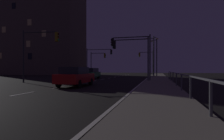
{
  "coord_description": "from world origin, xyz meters",
  "views": [
    {
      "loc": [
        7.39,
        -4.33,
        1.39
      ],
      "look_at": [
        -0.14,
        27.17,
        1.27
      ],
      "focal_mm": 30.7,
      "sensor_mm": 36.0,
      "label": 1
    }
  ],
  "objects_px": {
    "street_lamp_across_street": "(154,52)",
    "street_lamp_corner": "(152,53)",
    "traffic_light_mid_left": "(98,59)",
    "traffic_light_far_left": "(131,50)",
    "car": "(76,76)",
    "car_oncoming": "(90,73)",
    "traffic_light_far_center": "(132,48)",
    "traffic_light_far_right": "(98,56)",
    "building_distant": "(39,31)",
    "traffic_light_mid_right": "(39,45)",
    "street_lamp_median": "(156,54)",
    "traffic_light_near_right": "(147,58)"
  },
  "relations": [
    {
      "from": "traffic_light_near_right",
      "to": "traffic_light_far_right",
      "type": "xyz_separation_m",
      "value": [
        -9.18,
        -7.06,
        0.13
      ]
    },
    {
      "from": "car_oncoming",
      "to": "traffic_light_far_center",
      "type": "distance_m",
      "value": 7.77
    },
    {
      "from": "traffic_light_near_right",
      "to": "street_lamp_median",
      "type": "distance_m",
      "value": 7.58
    },
    {
      "from": "car",
      "to": "street_lamp_across_street",
      "type": "bearing_deg",
      "value": 75.84
    },
    {
      "from": "traffic_light_near_right",
      "to": "street_lamp_median",
      "type": "height_order",
      "value": "street_lamp_median"
    },
    {
      "from": "traffic_light_mid_left",
      "to": "car_oncoming",
      "type": "bearing_deg",
      "value": -76.62
    },
    {
      "from": "traffic_light_near_right",
      "to": "traffic_light_far_left",
      "type": "bearing_deg",
      "value": -91.41
    },
    {
      "from": "traffic_light_far_left",
      "to": "building_distant",
      "type": "relative_size",
      "value": 0.21
    },
    {
      "from": "car",
      "to": "street_lamp_median",
      "type": "distance_m",
      "value": 22.81
    },
    {
      "from": "car",
      "to": "car_oncoming",
      "type": "bearing_deg",
      "value": 104.1
    },
    {
      "from": "street_lamp_across_street",
      "to": "street_lamp_corner",
      "type": "relative_size",
      "value": 1.09
    },
    {
      "from": "car",
      "to": "street_lamp_across_street",
      "type": "xyz_separation_m",
      "value": [
        5.87,
        23.24,
        3.89
      ]
    },
    {
      "from": "car",
      "to": "traffic_light_mid_left",
      "type": "height_order",
      "value": "traffic_light_mid_left"
    },
    {
      "from": "traffic_light_far_center",
      "to": "street_lamp_median",
      "type": "height_order",
      "value": "street_lamp_median"
    },
    {
      "from": "car_oncoming",
      "to": "traffic_light_near_right",
      "type": "height_order",
      "value": "traffic_light_near_right"
    },
    {
      "from": "car",
      "to": "traffic_light_mid_right",
      "type": "relative_size",
      "value": 0.82
    },
    {
      "from": "traffic_light_near_right",
      "to": "traffic_light_mid_left",
      "type": "distance_m",
      "value": 11.03
    },
    {
      "from": "traffic_light_near_right",
      "to": "street_lamp_median",
      "type": "xyz_separation_m",
      "value": [
        2.03,
        -7.3,
        0.37
      ]
    },
    {
      "from": "traffic_light_far_right",
      "to": "building_distant",
      "type": "distance_m",
      "value": 22.6
    },
    {
      "from": "car",
      "to": "traffic_light_mid_left",
      "type": "bearing_deg",
      "value": 103.71
    },
    {
      "from": "traffic_light_mid_right",
      "to": "street_lamp_median",
      "type": "distance_m",
      "value": 22.0
    },
    {
      "from": "traffic_light_far_left",
      "to": "traffic_light_far_right",
      "type": "xyz_separation_m",
      "value": [
        -8.65,
        14.55,
        0.36
      ]
    },
    {
      "from": "traffic_light_mid_right",
      "to": "traffic_light_far_center",
      "type": "bearing_deg",
      "value": 29.39
    },
    {
      "from": "traffic_light_far_left",
      "to": "street_lamp_median",
      "type": "xyz_separation_m",
      "value": [
        2.56,
        14.32,
        0.6
      ]
    },
    {
      "from": "traffic_light_far_right",
      "to": "street_lamp_median",
      "type": "distance_m",
      "value": 11.22
    },
    {
      "from": "car",
      "to": "traffic_light_far_center",
      "type": "height_order",
      "value": "traffic_light_far_center"
    },
    {
      "from": "traffic_light_near_right",
      "to": "traffic_light_far_left",
      "type": "distance_m",
      "value": 21.63
    },
    {
      "from": "building_distant",
      "to": "street_lamp_across_street",
      "type": "bearing_deg",
      "value": -14.25
    },
    {
      "from": "traffic_light_far_right",
      "to": "building_distant",
      "type": "bearing_deg",
      "value": 155.04
    },
    {
      "from": "street_lamp_median",
      "to": "street_lamp_across_street",
      "type": "relative_size",
      "value": 0.9
    },
    {
      "from": "traffic_light_far_left",
      "to": "street_lamp_across_street",
      "type": "height_order",
      "value": "street_lamp_across_street"
    },
    {
      "from": "traffic_light_mid_left",
      "to": "street_lamp_across_street",
      "type": "height_order",
      "value": "street_lamp_across_street"
    },
    {
      "from": "street_lamp_across_street",
      "to": "street_lamp_median",
      "type": "bearing_deg",
      "value": -80.09
    },
    {
      "from": "traffic_light_far_center",
      "to": "building_distant",
      "type": "xyz_separation_m",
      "value": [
        -27.94,
        22.82,
        7.63
      ]
    },
    {
      "from": "traffic_light_mid_right",
      "to": "street_lamp_corner",
      "type": "xyz_separation_m",
      "value": [
        11.04,
        17.59,
        0.47
      ]
    },
    {
      "from": "car_oncoming",
      "to": "traffic_light_far_left",
      "type": "relative_size",
      "value": 0.9
    },
    {
      "from": "car_oncoming",
      "to": "traffic_light_far_center",
      "type": "bearing_deg",
      "value": -26.36
    },
    {
      "from": "street_lamp_across_street",
      "to": "traffic_light_mid_left",
      "type": "bearing_deg",
      "value": 173.73
    },
    {
      "from": "traffic_light_far_left",
      "to": "traffic_light_far_right",
      "type": "bearing_deg",
      "value": 120.73
    },
    {
      "from": "car",
      "to": "traffic_light_mid_right",
      "type": "distance_m",
      "value": 6.94
    },
    {
      "from": "traffic_light_mid_left",
      "to": "building_distant",
      "type": "distance_m",
      "value": 21.05
    },
    {
      "from": "street_lamp_corner",
      "to": "traffic_light_far_left",
      "type": "bearing_deg",
      "value": -98.6
    },
    {
      "from": "street_lamp_across_street",
      "to": "building_distant",
      "type": "distance_m",
      "value": 31.95
    },
    {
      "from": "traffic_light_far_right",
      "to": "car",
      "type": "bearing_deg",
      "value": -76.96
    },
    {
      "from": "traffic_light_near_right",
      "to": "traffic_light_far_right",
      "type": "relative_size",
      "value": 0.96
    },
    {
      "from": "car",
      "to": "traffic_light_far_left",
      "type": "xyz_separation_m",
      "value": [
        3.57,
        7.38,
        2.8
      ]
    },
    {
      "from": "traffic_light_far_left",
      "to": "street_lamp_corner",
      "type": "bearing_deg",
      "value": 81.4
    },
    {
      "from": "car_oncoming",
      "to": "street_lamp_across_street",
      "type": "xyz_separation_m",
      "value": [
        8.69,
        11.98,
        3.89
      ]
    },
    {
      "from": "car",
      "to": "traffic_light_near_right",
      "type": "bearing_deg",
      "value": 81.95
    },
    {
      "from": "street_lamp_corner",
      "to": "traffic_light_mid_left",
      "type": "bearing_deg",
      "value": 161.23
    }
  ]
}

